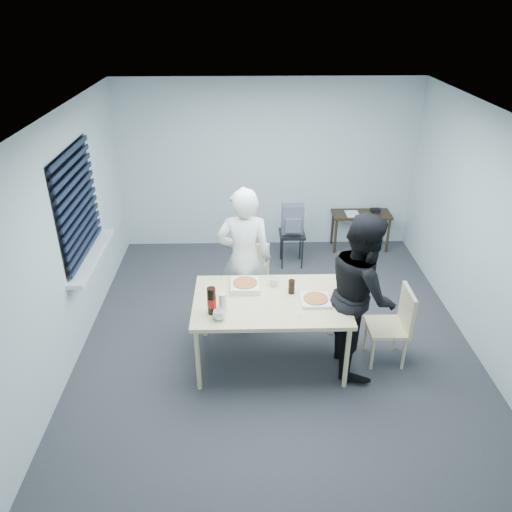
{
  "coord_description": "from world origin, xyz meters",
  "views": [
    {
      "loc": [
        -0.36,
        -4.83,
        3.63
      ],
      "look_at": [
        -0.24,
        0.1,
        1.02
      ],
      "focal_mm": 35.0,
      "sensor_mm": 36.0,
      "label": 1
    }
  ],
  "objects_px": {
    "chair_right": "(396,321)",
    "person_black": "(361,293)",
    "mug_b": "(274,282)",
    "chair_far": "(253,275)",
    "side_table": "(361,218)",
    "stool": "(292,240)",
    "mug_a": "(219,315)",
    "backpack": "(293,220)",
    "person_white": "(244,259)",
    "dining_table": "(271,304)",
    "soda_bottle": "(212,301)"
  },
  "relations": [
    {
      "from": "mug_b",
      "to": "chair_right",
      "type": "bearing_deg",
      "value": -13.57
    },
    {
      "from": "chair_far",
      "to": "mug_b",
      "type": "relative_size",
      "value": 8.9
    },
    {
      "from": "chair_right",
      "to": "person_black",
      "type": "xyz_separation_m",
      "value": [
        -0.41,
        -0.02,
        0.37
      ]
    },
    {
      "from": "chair_right",
      "to": "backpack",
      "type": "height_order",
      "value": "backpack"
    },
    {
      "from": "side_table",
      "to": "person_white",
      "type": "bearing_deg",
      "value": -132.46
    },
    {
      "from": "stool",
      "to": "soda_bottle",
      "type": "height_order",
      "value": "soda_bottle"
    },
    {
      "from": "person_black",
      "to": "mug_a",
      "type": "bearing_deg",
      "value": 101.04
    },
    {
      "from": "chair_far",
      "to": "person_white",
      "type": "distance_m",
      "value": 0.48
    },
    {
      "from": "person_white",
      "to": "chair_far",
      "type": "bearing_deg",
      "value": -110.37
    },
    {
      "from": "mug_b",
      "to": "chair_far",
      "type": "bearing_deg",
      "value": 107.11
    },
    {
      "from": "chair_far",
      "to": "chair_right",
      "type": "bearing_deg",
      "value": -34.06
    },
    {
      "from": "chair_far",
      "to": "person_black",
      "type": "xyz_separation_m",
      "value": [
        1.1,
        -1.05,
        0.37
      ]
    },
    {
      "from": "chair_far",
      "to": "backpack",
      "type": "bearing_deg",
      "value": 63.42
    },
    {
      "from": "side_table",
      "to": "person_black",
      "type": "bearing_deg",
      "value": -102.64
    },
    {
      "from": "soda_bottle",
      "to": "side_table",
      "type": "bearing_deg",
      "value": 53.87
    },
    {
      "from": "dining_table",
      "to": "soda_bottle",
      "type": "distance_m",
      "value": 0.67
    },
    {
      "from": "chair_far",
      "to": "stool",
      "type": "xyz_separation_m",
      "value": [
        0.6,
        1.21,
        -0.11
      ]
    },
    {
      "from": "chair_far",
      "to": "person_white",
      "type": "xyz_separation_m",
      "value": [
        -0.1,
        -0.28,
        0.37
      ]
    },
    {
      "from": "chair_far",
      "to": "mug_b",
      "type": "xyz_separation_m",
      "value": [
        0.22,
        -0.71,
        0.32
      ]
    },
    {
      "from": "side_table",
      "to": "mug_b",
      "type": "relative_size",
      "value": 9.0
    },
    {
      "from": "stool",
      "to": "mug_a",
      "type": "height_order",
      "value": "mug_a"
    },
    {
      "from": "dining_table",
      "to": "person_white",
      "type": "distance_m",
      "value": 0.79
    },
    {
      "from": "side_table",
      "to": "stool",
      "type": "bearing_deg",
      "value": -155.65
    },
    {
      "from": "person_white",
      "to": "person_black",
      "type": "xyz_separation_m",
      "value": [
        1.21,
        -0.77,
        0.0
      ]
    },
    {
      "from": "soda_bottle",
      "to": "person_black",
      "type": "bearing_deg",
      "value": 6.7
    },
    {
      "from": "side_table",
      "to": "backpack",
      "type": "xyz_separation_m",
      "value": [
        -1.13,
        -0.52,
        0.21
      ]
    },
    {
      "from": "backpack",
      "to": "soda_bottle",
      "type": "distance_m",
      "value": 2.64
    },
    {
      "from": "mug_a",
      "to": "chair_right",
      "type": "bearing_deg",
      "value": 9.4
    },
    {
      "from": "chair_far",
      "to": "mug_a",
      "type": "distance_m",
      "value": 1.42
    },
    {
      "from": "soda_bottle",
      "to": "stool",
      "type": "bearing_deg",
      "value": 67.17
    },
    {
      "from": "mug_a",
      "to": "side_table",
      "type": "bearing_deg",
      "value": 55.77
    },
    {
      "from": "side_table",
      "to": "stool",
      "type": "height_order",
      "value": "side_table"
    },
    {
      "from": "stool",
      "to": "mug_a",
      "type": "relative_size",
      "value": 4.2
    },
    {
      "from": "chair_right",
      "to": "person_black",
      "type": "distance_m",
      "value": 0.56
    },
    {
      "from": "stool",
      "to": "backpack",
      "type": "xyz_separation_m",
      "value": [
        0.0,
        -0.01,
        0.32
      ]
    },
    {
      "from": "dining_table",
      "to": "person_black",
      "type": "xyz_separation_m",
      "value": [
        0.93,
        -0.05,
        0.15
      ]
    },
    {
      "from": "chair_right",
      "to": "side_table",
      "type": "height_order",
      "value": "chair_right"
    },
    {
      "from": "backpack",
      "to": "mug_b",
      "type": "distance_m",
      "value": 1.95
    },
    {
      "from": "chair_right",
      "to": "person_white",
      "type": "bearing_deg",
      "value": 155.24
    },
    {
      "from": "backpack",
      "to": "mug_b",
      "type": "height_order",
      "value": "backpack"
    },
    {
      "from": "side_table",
      "to": "soda_bottle",
      "type": "height_order",
      "value": "soda_bottle"
    },
    {
      "from": "chair_far",
      "to": "chair_right",
      "type": "distance_m",
      "value": 1.83
    },
    {
      "from": "person_white",
      "to": "side_table",
      "type": "relative_size",
      "value": 1.97
    },
    {
      "from": "mug_a",
      "to": "mug_b",
      "type": "distance_m",
      "value": 0.85
    },
    {
      "from": "person_black",
      "to": "mug_b",
      "type": "distance_m",
      "value": 0.95
    },
    {
      "from": "dining_table",
      "to": "chair_far",
      "type": "distance_m",
      "value": 1.04
    },
    {
      "from": "mug_a",
      "to": "mug_b",
      "type": "bearing_deg",
      "value": 47.4
    },
    {
      "from": "stool",
      "to": "chair_right",
      "type": "bearing_deg",
      "value": -67.68
    },
    {
      "from": "person_black",
      "to": "soda_bottle",
      "type": "height_order",
      "value": "person_black"
    },
    {
      "from": "person_white",
      "to": "mug_b",
      "type": "bearing_deg",
      "value": 126.62
    }
  ]
}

